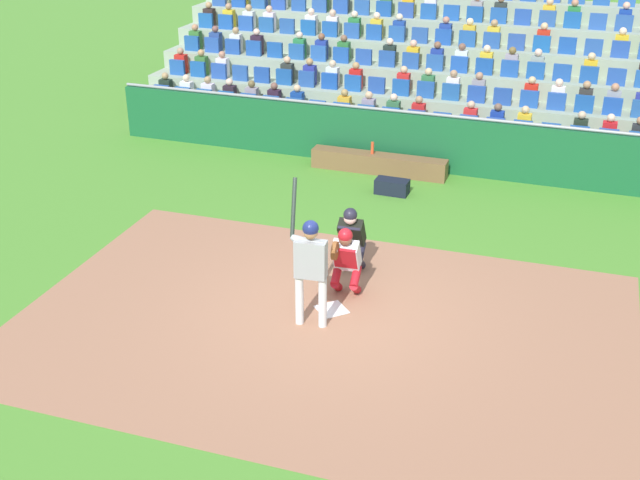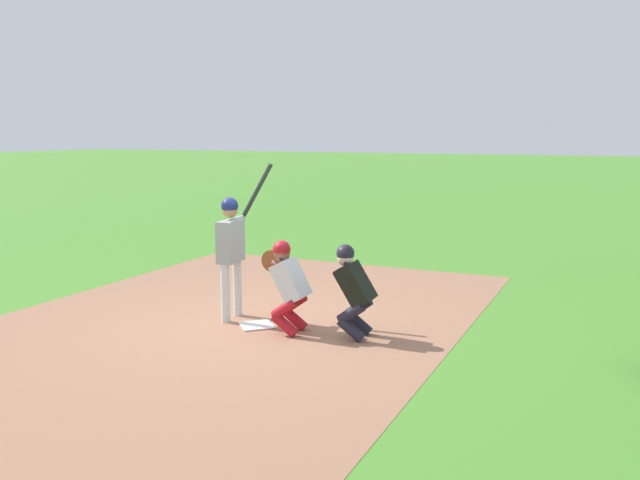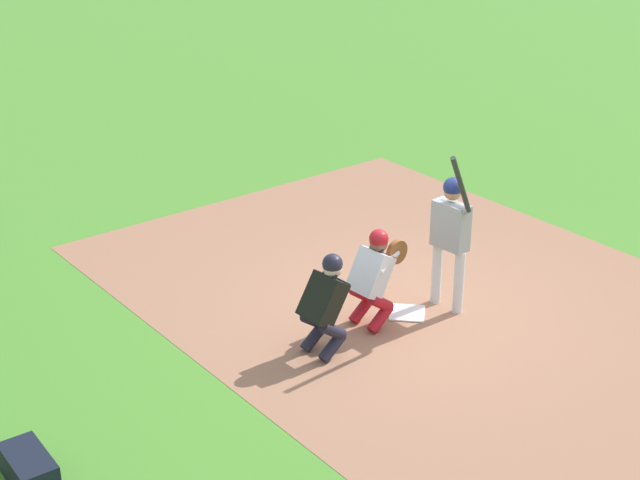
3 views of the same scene
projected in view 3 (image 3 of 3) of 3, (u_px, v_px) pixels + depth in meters
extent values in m
plane|color=#4B8C2E|center=(407.00, 314.00, 12.20)|extent=(160.00, 160.00, 0.00)
cube|color=#9D6C50|center=(436.00, 302.00, 12.47)|extent=(9.53, 6.61, 0.01)
cube|color=white|center=(407.00, 313.00, 12.19)|extent=(0.62, 0.62, 0.02)
cylinder|color=silver|center=(437.00, 273.00, 12.32)|extent=(0.14, 0.14, 0.84)
cylinder|color=silver|center=(459.00, 283.00, 12.07)|extent=(0.14, 0.14, 0.84)
cube|color=#959A9E|center=(451.00, 225.00, 11.90)|extent=(0.50, 0.26, 0.60)
sphere|color=#AC794E|center=(453.00, 192.00, 11.72)|extent=(0.22, 0.22, 0.22)
sphere|color=navy|center=(453.00, 187.00, 11.69)|extent=(0.24, 0.24, 0.24)
cylinder|color=#959A9E|center=(454.00, 206.00, 11.73)|extent=(0.50, 0.09, 0.14)
cylinder|color=#959A9E|center=(466.00, 210.00, 11.60)|extent=(0.17, 0.14, 0.13)
cylinder|color=#202A24|center=(461.00, 185.00, 11.23)|extent=(0.18, 0.49, 0.81)
sphere|color=black|center=(469.00, 210.00, 11.54)|extent=(0.06, 0.06, 0.06)
cylinder|color=#B11620|center=(362.00, 309.00, 11.98)|extent=(0.17, 0.39, 0.34)
cylinder|color=#B11620|center=(362.00, 294.00, 11.89)|extent=(0.17, 0.39, 0.33)
cylinder|color=#B11620|center=(380.00, 319.00, 11.77)|extent=(0.17, 0.39, 0.34)
cylinder|color=#B11620|center=(380.00, 303.00, 11.68)|extent=(0.17, 0.39, 0.33)
cube|color=silver|center=(370.00, 273.00, 11.63)|extent=(0.46, 0.50, 0.60)
cube|color=#B11620|center=(377.00, 270.00, 11.70)|extent=(0.40, 0.29, 0.43)
sphere|color=brown|center=(379.00, 243.00, 11.56)|extent=(0.22, 0.22, 0.22)
cube|color=black|center=(379.00, 243.00, 11.56)|extent=(0.21, 0.14, 0.19)
sphere|color=#B11620|center=(379.00, 239.00, 11.54)|extent=(0.24, 0.24, 0.24)
cylinder|color=brown|center=(397.00, 252.00, 11.65)|extent=(0.09, 0.30, 0.30)
cylinder|color=silver|center=(388.00, 262.00, 11.55)|extent=(0.18, 0.40, 0.22)
cylinder|color=#201E2D|center=(314.00, 337.00, 11.37)|extent=(0.17, 0.39, 0.34)
cylinder|color=#201E2D|center=(314.00, 320.00, 11.28)|extent=(0.17, 0.39, 0.33)
cylinder|color=#201E2D|center=(332.00, 347.00, 11.15)|extent=(0.17, 0.39, 0.34)
cylinder|color=#201E2D|center=(332.00, 330.00, 11.06)|extent=(0.17, 0.39, 0.33)
cube|color=black|center=(323.00, 299.00, 11.02)|extent=(0.45, 0.52, 0.59)
cube|color=#201E2D|center=(330.00, 296.00, 11.09)|extent=(0.40, 0.31, 0.42)
sphere|color=beige|center=(332.00, 269.00, 10.97)|extent=(0.22, 0.22, 0.22)
cube|color=black|center=(332.00, 269.00, 10.97)|extent=(0.21, 0.15, 0.19)
sphere|color=#201E2D|center=(332.00, 264.00, 10.95)|extent=(0.24, 0.24, 0.24)
cube|color=black|center=(29.00, 469.00, 9.07)|extent=(0.72, 0.38, 0.32)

